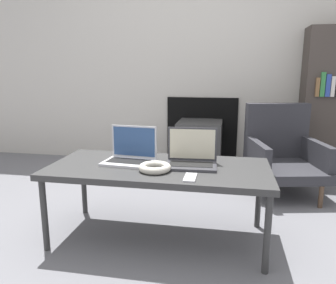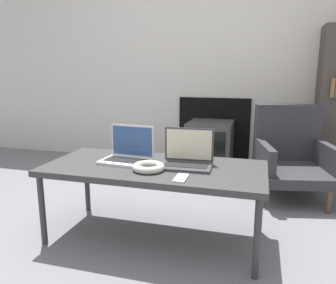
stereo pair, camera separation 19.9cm
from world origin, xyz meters
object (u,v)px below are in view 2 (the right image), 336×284
(laptop_right, at_px, (187,158))
(headphones, at_px, (149,167))
(laptop_left, at_px, (128,153))
(phone, at_px, (181,178))
(tv, at_px, (210,146))
(armchair, at_px, (291,153))

(laptop_right, xyz_separation_m, headphones, (-0.19, -0.15, -0.03))
(laptop_left, distance_m, phone, 0.47)
(phone, xyz_separation_m, tv, (-0.10, 1.70, -0.22))
(laptop_left, xyz_separation_m, tv, (0.30, 1.45, -0.26))
(laptop_left, bearing_deg, laptop_right, 5.21)
(laptop_left, distance_m, headphones, 0.25)
(phone, xyz_separation_m, armchair, (0.65, 1.23, -0.12))
(headphones, xyz_separation_m, armchair, (0.86, 1.14, -0.14))
(phone, distance_m, armchair, 1.40)
(headphones, bearing_deg, laptop_left, 140.70)
(armchair, bearing_deg, tv, 136.02)
(laptop_left, bearing_deg, headphones, -34.11)
(laptop_left, distance_m, armchair, 1.45)
(laptop_left, distance_m, laptop_right, 0.38)
(laptop_right, height_order, tv, laptop_right)
(headphones, distance_m, phone, 0.23)
(laptop_left, relative_size, armchair, 0.43)
(laptop_left, bearing_deg, tv, 83.52)
(phone, bearing_deg, tv, 93.39)
(laptop_left, distance_m, tv, 1.51)
(armchair, bearing_deg, headphones, -139.29)
(headphones, height_order, tv, tv)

